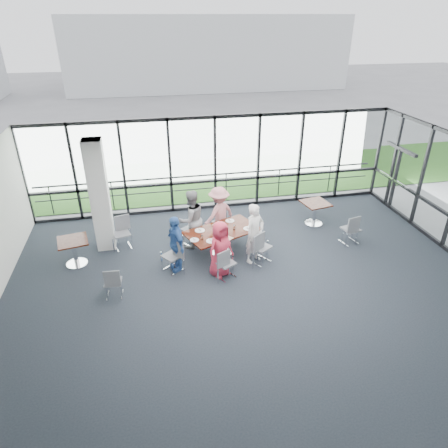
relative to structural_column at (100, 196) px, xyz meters
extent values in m
cube|color=#1E252D|center=(3.60, -3.00, -1.61)|extent=(12.00, 10.00, 0.02)
cube|color=white|center=(3.60, -3.00, 1.60)|extent=(12.00, 10.00, 0.04)
cube|color=silver|center=(3.60, -8.00, 0.00)|extent=(12.00, 0.10, 3.20)
cube|color=white|center=(3.60, 2.00, 0.00)|extent=(12.00, 0.10, 3.20)
cube|color=black|center=(9.60, 0.75, -0.55)|extent=(0.12, 1.60, 2.10)
cube|color=white|center=(0.00, 0.00, 0.00)|extent=(0.50, 0.50, 3.20)
cube|color=slate|center=(3.60, 7.00, -1.62)|extent=(80.00, 70.00, 0.02)
cube|color=#275419|center=(3.60, 5.00, -1.59)|extent=(80.00, 5.00, 0.01)
cube|color=silver|center=(7.60, 29.00, 1.40)|extent=(24.00, 10.00, 6.00)
cylinder|color=#2D2D33|center=(3.60, 2.60, -1.10)|extent=(12.00, 0.06, 0.06)
cube|color=#320C07|center=(3.21, -1.06, -0.87)|extent=(2.26, 1.76, 0.04)
cylinder|color=silver|center=(3.21, -1.06, -1.25)|extent=(0.12, 0.12, 0.71)
cylinder|color=silver|center=(3.21, -1.06, -1.59)|extent=(0.56, 0.56, 0.03)
cube|color=#320C07|center=(-0.76, -0.80, -0.87)|extent=(0.89, 0.89, 0.04)
cylinder|color=silver|center=(-0.76, -0.80, -1.25)|extent=(0.12, 0.12, 0.71)
cube|color=#320C07|center=(6.49, 0.13, -0.87)|extent=(0.91, 0.91, 0.04)
cylinder|color=silver|center=(6.49, 0.13, -1.25)|extent=(0.12, 0.12, 0.71)
imported|color=#CA2E46|center=(2.98, -2.05, -0.84)|extent=(0.89, 0.79, 1.52)
imported|color=white|center=(4.01, -1.59, -0.75)|extent=(0.76, 0.71, 1.69)
imported|color=gray|center=(2.44, -0.48, -0.72)|extent=(0.99, 0.83, 1.75)
imported|color=#CE7E83|center=(3.31, -0.19, -0.77)|extent=(1.21, 1.02, 1.66)
imported|color=#325EA7|center=(1.89, -1.56, -0.82)|extent=(0.73, 1.01, 1.55)
cylinder|color=white|center=(2.82, -1.60, -0.84)|extent=(0.26, 0.26, 0.01)
cylinder|color=white|center=(3.94, -1.13, -0.84)|extent=(0.26, 0.26, 0.01)
cylinder|color=white|center=(2.62, -0.96, -0.84)|extent=(0.28, 0.28, 0.01)
cylinder|color=white|center=(3.55, -0.56, -0.84)|extent=(0.26, 0.26, 0.01)
cylinder|color=white|center=(2.40, -1.45, -0.84)|extent=(0.24, 0.24, 0.01)
cylinder|color=white|center=(3.03, -1.37, -0.78)|extent=(0.07, 0.07, 0.14)
cylinder|color=white|center=(3.56, -1.09, -0.78)|extent=(0.07, 0.07, 0.13)
cylinder|color=white|center=(3.18, -0.81, -0.79)|extent=(0.06, 0.06, 0.13)
cylinder|color=white|center=(2.60, -1.47, -0.79)|extent=(0.06, 0.06, 0.13)
cube|color=silver|center=(3.25, -1.55, -0.85)|extent=(0.38, 0.37, 0.00)
cube|color=silver|center=(4.12, -1.03, -0.85)|extent=(0.34, 0.27, 0.00)
cube|color=silver|center=(3.18, -0.68, -0.85)|extent=(0.37, 0.36, 0.00)
cube|color=black|center=(3.20, -1.03, -0.83)|extent=(0.10, 0.07, 0.04)
cylinder|color=#982208|center=(3.28, -1.02, -0.76)|extent=(0.06, 0.06, 0.18)
cylinder|color=#1C702C|center=(3.27, -0.96, -0.75)|extent=(0.05, 0.05, 0.20)
camera|label=1|loc=(1.33, -10.53, 4.45)|focal=32.00mm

